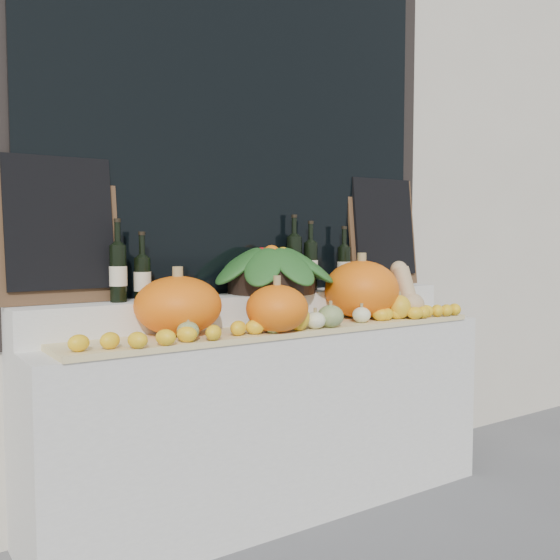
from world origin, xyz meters
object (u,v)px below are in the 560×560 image
object	(u,v)px
pumpkin_right	(362,289)
butternut_squash	(407,293)
pumpkin_left	(178,306)
produce_bowl	(272,269)
wine_bottle_tall	(294,263)

from	to	relation	value
pumpkin_right	butternut_squash	bearing A→B (deg)	-18.53
pumpkin_left	pumpkin_right	distance (m)	1.01
pumpkin_right	butternut_squash	world-z (taller)	pumpkin_right
pumpkin_left	produce_bowl	world-z (taller)	produce_bowl
butternut_squash	wine_bottle_tall	bearing A→B (deg)	145.02
wine_bottle_tall	produce_bowl	bearing A→B (deg)	-164.74
pumpkin_left	pumpkin_right	size ratio (longest dim) A/B	0.98
pumpkin_right	wine_bottle_tall	size ratio (longest dim) A/B	0.96
produce_bowl	wine_bottle_tall	world-z (taller)	wine_bottle_tall
pumpkin_left	pumpkin_right	bearing A→B (deg)	-1.04
pumpkin_left	butternut_squash	world-z (taller)	butternut_squash
butternut_squash	produce_bowl	xyz separation A→B (m)	(-0.66, 0.29, 0.13)
pumpkin_right	pumpkin_left	bearing A→B (deg)	178.96
pumpkin_left	wine_bottle_tall	bearing A→B (deg)	17.18
produce_bowl	wine_bottle_tall	distance (m)	0.18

